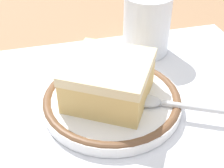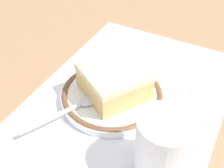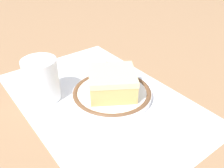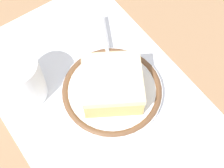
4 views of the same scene
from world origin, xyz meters
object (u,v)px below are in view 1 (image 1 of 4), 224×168
spoon (169,104)px  plate (112,100)px  cup (146,28)px  cake_slice (109,80)px

spoon → plate: bearing=150.0°
plate → cup: 0.15m
plate → cake_slice: (-0.00, 0.00, 0.03)m
plate → cake_slice: bearing=150.9°
cup → spoon: bearing=-99.5°
cup → plate: bearing=-126.0°
cake_slice → spoon: cake_slice is taller
plate → cup: (0.09, 0.12, 0.03)m
plate → spoon: spoon is taller
plate → spoon: (0.06, -0.04, 0.01)m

